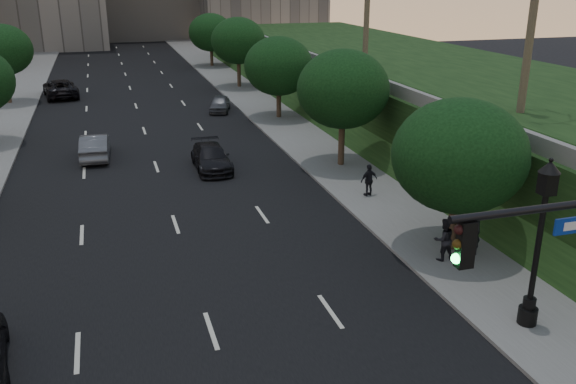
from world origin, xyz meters
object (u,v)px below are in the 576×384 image
object	(u,v)px
sedan_mid_left	(95,146)
sedan_near_right	(211,158)
pedestrian_c	(369,180)
street_lamp	(537,252)
pedestrian_a	(473,233)
sedan_far_left	(60,88)
sedan_far_right	(220,104)
pedestrian_b	(444,239)

from	to	relation	value
sedan_mid_left	sedan_near_right	distance (m)	7.60
sedan_mid_left	sedan_near_right	size ratio (longest dim) A/B	0.97
sedan_mid_left	pedestrian_c	world-z (taller)	pedestrian_c
street_lamp	sedan_near_right	size ratio (longest dim) A/B	1.19
street_lamp	pedestrian_a	size ratio (longest dim) A/B	3.12
sedan_mid_left	pedestrian_c	xyz separation A→B (m)	(12.98, -11.25, 0.20)
sedan_mid_left	sedan_far_left	world-z (taller)	sedan_far_left
sedan_far_right	pedestrian_b	distance (m)	29.85
sedan_far_left	pedestrian_a	size ratio (longest dim) A/B	3.24
pedestrian_b	pedestrian_c	xyz separation A→B (m)	(0.23, 7.49, -0.04)
sedan_near_right	street_lamp	bearing A→B (deg)	-70.59
sedan_mid_left	sedan_near_right	bearing A→B (deg)	149.29
pedestrian_b	pedestrian_a	bearing A→B (deg)	-176.51
pedestrian_b	pedestrian_c	world-z (taller)	pedestrian_b
sedan_mid_left	pedestrian_c	size ratio (longest dim) A/B	2.83
pedestrian_a	pedestrian_b	world-z (taller)	pedestrian_a
street_lamp	sedan_near_right	world-z (taller)	street_lamp
sedan_near_right	sedan_far_right	size ratio (longest dim) A/B	1.27
pedestrian_a	sedan_far_right	bearing A→B (deg)	-73.20
sedan_far_right	pedestrian_c	size ratio (longest dim) A/B	2.31
sedan_far_right	sedan_far_left	bearing A→B (deg)	157.23
street_lamp	sedan_far_left	distance (m)	47.45
sedan_mid_left	sedan_far_left	size ratio (longest dim) A/B	0.78
sedan_mid_left	sedan_far_left	xyz separation A→B (m)	(-2.90, 21.13, 0.06)
pedestrian_a	sedan_far_left	bearing A→B (deg)	-58.40
sedan_mid_left	pedestrian_b	world-z (taller)	pedestrian_b
street_lamp	sedan_mid_left	size ratio (longest dim) A/B	1.23
pedestrian_b	sedan_far_left	bearing A→B (deg)	-68.26
sedan_far_left	pedestrian_a	bearing A→B (deg)	105.09
pedestrian_a	pedestrian_b	xyz separation A→B (m)	(-1.31, -0.07, -0.05)
street_lamp	pedestrian_c	xyz separation A→B (m)	(0.03, 12.31, -1.68)
sedan_far_left	sedan_far_right	world-z (taller)	sedan_far_left
pedestrian_b	pedestrian_c	size ratio (longest dim) A/B	1.05
sedan_far_left	pedestrian_c	world-z (taller)	pedestrian_c
sedan_mid_left	pedestrian_c	distance (m)	17.17
sedan_far_left	sedan_near_right	distance (m)	26.96
sedan_mid_left	pedestrian_a	distance (m)	23.36
sedan_far_left	sedan_near_right	bearing A→B (deg)	102.05
sedan_mid_left	pedestrian_b	distance (m)	22.66
sedan_mid_left	sedan_far_right	distance (m)	14.67
street_lamp	pedestrian_b	size ratio (longest dim) A/B	3.31
sedan_near_right	pedestrian_b	xyz separation A→B (m)	(6.40, -14.54, 0.31)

